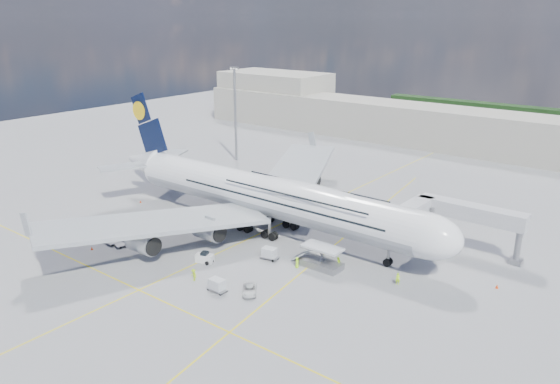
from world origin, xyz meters
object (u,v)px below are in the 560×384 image
Objects in this scene: jet_bridge at (447,214)px; crew_nose at (398,279)px; baggage_tug at (205,258)px; dolly_row_c at (119,244)px; crew_loader at (338,263)px; cone_wing_left_inner at (263,211)px; crew_van at (297,262)px; dolly_nose_near at (269,253)px; dolly_row_a at (126,235)px; dolly_nose_far at (217,285)px; crew_wing at (198,222)px; cone_wing_right_outer at (92,248)px; airliner at (269,196)px; catering_truck_outer at (298,169)px; service_van at (250,290)px; crew_tug at (194,275)px; cone_wing_left_outer at (305,186)px; cone_tail at (140,201)px; light_mast at (235,113)px; cone_nose at (497,286)px; dolly_row_b at (111,241)px; catering_truck_inner at (299,194)px; cargo_loader at (321,260)px; dolly_back at (139,234)px; cone_wing_right_inner at (152,233)px.

jet_bridge is 16.94m from crew_nose.
dolly_row_c is at bearing 173.51° from baggage_tug.
crew_loader is 29.34m from cone_wing_left_inner.
crew_van is at bearing -38.49° from cone_wing_left_inner.
dolly_nose_near is 22.90m from cone_wing_left_inner.
dolly_nose_far is at bearing -19.73° from dolly_row_a.
crew_nose is at bearing 3.22° from dolly_nose_near.
cone_wing_right_outer is at bearing 170.66° from crew_wing.
airliner is 42.63× the size of crew_nose.
service_van is at bearing -55.77° from catering_truck_outer.
crew_loader is 30.91m from crew_wing.
jet_bridge is 9.86× the size of crew_tug.
cone_wing_left_outer is 1.03× the size of cone_tail.
cone_tail is at bearing 157.28° from dolly_nose_far.
light_mast is 88.29m from cone_nose.
airliner is 20.67m from crew_loader.
cone_wing_left_outer is at bearing 54.94° from cone_tail.
catering_truck_inner reaches higher than dolly_row_b.
cargo_loader is (-12.99, -18.04, -5.60)m from jet_bridge.
cone_wing_right_outer is (-13.67, -41.75, -1.89)m from catering_truck_inner.
cargo_loader is at bearing -9.33° from dolly_back.
airliner is 153.76× the size of cone_wing_left_inner.
jet_bridge reaches higher than crew_van.
crew_van is 3.25× the size of cone_wing_right_outer.
crew_nose reaches higher than dolly_row_b.
crew_nose reaches higher than dolly_back.
cone_wing_left_outer is (7.92, 48.11, -0.10)m from dolly_row_b.
baggage_tug is 1.69× the size of crew_tug.
cargo_loader is 1.12× the size of catering_truck_inner.
crew_tug is at bearing -69.37° from cone_wing_left_inner.
crew_tug is at bearing -20.95° from dolly_row_a.
dolly_nose_near reaches higher than cone_wing_left_inner.
catering_truck_inner is at bearing 171.65° from jet_bridge.
cone_tail is (-19.94, 2.03, -0.62)m from crew_wing.
crew_tug is at bearing -42.15° from dolly_back.
dolly_back is 0.74× the size of service_van.
dolly_back is 1.78× the size of crew_wing.
cone_wing_left_outer is at bearing 100.54° from dolly_row_c.
crew_wing is 0.97× the size of crew_van.
cone_nose is at bearing -34.30° from jet_bridge.
catering_truck_outer is 1.66× the size of service_van.
cone_wing_right_outer is (-32.00, -16.19, -0.64)m from crew_van.
service_van is 7.45× the size of cone_wing_right_inner.
cargo_loader is 1.21× the size of catering_truck_outer.
dolly_row_a is at bearing 84.13° from crew_van.
crew_tug is 21.30m from cone_wing_right_inner.
cone_tail is at bearing -107.67° from catering_truck_outer.
airliner is 138.44× the size of cone_wing_right_inner.
catering_truck_outer is at bearing 110.90° from dolly_nose_near.
crew_tug is (3.90, -22.88, -5.91)m from airliner.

